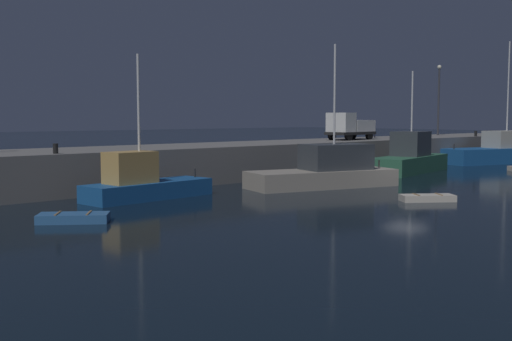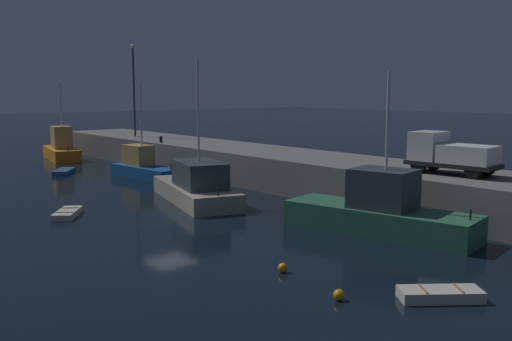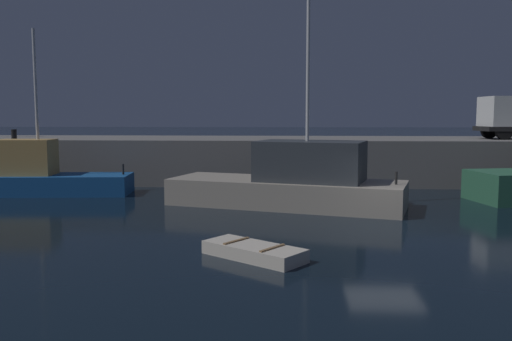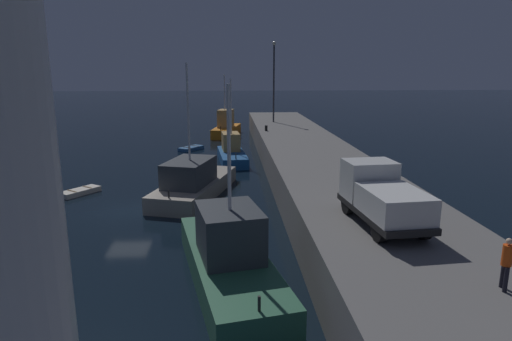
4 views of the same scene
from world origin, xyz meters
The scene contains 6 objects.
ground_plane centered at (0.00, 0.00, 0.00)m, with size 320.00×320.00×0.00m, color black.
pier_quay centered at (0.00, 13.01, 1.23)m, with size 75.94×7.10×2.45m.
fishing_trawler_red centered at (-3.02, 3.93, 1.02)m, with size 10.16×5.77×9.02m.
fishing_trawler_green centered at (-14.89, 6.66, 0.89)m, with size 7.59×2.97×7.79m.
dinghy_red_small centered at (-4.19, -4.17, 0.18)m, with size 2.90×2.55×0.39m.
bollard_central centered at (-18.16, 10.25, 2.73)m, with size 0.28×0.28×0.56m, color black.
Camera 3 is at (-3.35, -17.78, 3.73)m, focal length 37.13 mm.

